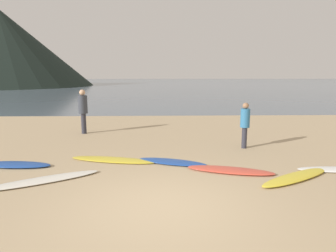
{
  "coord_description": "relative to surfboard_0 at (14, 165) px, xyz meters",
  "views": [
    {
      "loc": [
        0.0,
        -5.41,
        2.53
      ],
      "look_at": [
        0.33,
        5.45,
        0.6
      ],
      "focal_mm": 32.54,
      "sensor_mm": 36.0,
      "label": 1
    }
  ],
  "objects": [
    {
      "name": "person_0",
      "position": [
        0.81,
        4.49,
        1.03
      ],
      "size": [
        0.37,
        0.37,
        1.83
      ],
      "rotation": [
        0.0,
        0.0,
        0.11
      ],
      "color": "#2D2D38",
      "rests_on": "ground"
    },
    {
      "name": "ocean_water",
      "position": [
        3.94,
        59.63,
        -0.05
      ],
      "size": [
        140.0,
        100.0,
        0.01
      ],
      "primitive_type": "cube",
      "color": "slate",
      "rests_on": "ground"
    },
    {
      "name": "surfboard_5",
      "position": [
        7.24,
        -1.2,
        -0.0
      ],
      "size": [
        2.33,
        1.69,
        0.09
      ],
      "primitive_type": "ellipsoid",
      "rotation": [
        0.0,
        0.0,
        0.55
      ],
      "color": "yellow",
      "rests_on": "ground"
    },
    {
      "name": "ground_plane",
      "position": [
        3.94,
        7.32,
        -0.15
      ],
      "size": [
        120.0,
        120.0,
        0.2
      ],
      "primitive_type": "cube",
      "color": "tan",
      "rests_on": "ground"
    },
    {
      "name": "surfboard_3",
      "position": [
        4.3,
        0.16,
        -0.01
      ],
      "size": [
        2.06,
        1.23,
        0.07
      ],
      "primitive_type": "ellipsoid",
      "rotation": [
        0.0,
        0.0,
        -0.36
      ],
      "color": "#1E479E",
      "rests_on": "ground"
    },
    {
      "name": "person_1",
      "position": [
        6.81,
        1.81,
        0.86
      ],
      "size": [
        0.31,
        0.31,
        1.54
      ],
      "rotation": [
        0.0,
        0.0,
        0.39
      ],
      "color": "#2D2D38",
      "rests_on": "ground"
    },
    {
      "name": "surfboard_0",
      "position": [
        0.0,
        0.0,
        0.0
      ],
      "size": [
        2.07,
        0.8,
        0.09
      ],
      "primitive_type": "ellipsoid",
      "rotation": [
        0.0,
        0.0,
        -0.11
      ],
      "color": "#1E479E",
      "rests_on": "ground"
    },
    {
      "name": "surfboard_2",
      "position": [
        2.61,
        0.43,
        -0.02
      ],
      "size": [
        2.62,
        1.18,
        0.06
      ],
      "primitive_type": "ellipsoid",
      "rotation": [
        0.0,
        0.0,
        -0.24
      ],
      "color": "yellow",
      "rests_on": "ground"
    },
    {
      "name": "surfboard_4",
      "position": [
        5.77,
        -0.64,
        -0.0
      ],
      "size": [
        2.3,
        1.22,
        0.08
      ],
      "primitive_type": "ellipsoid",
      "rotation": [
        0.0,
        0.0,
        -0.3
      ],
      "color": "#D84C38",
      "rests_on": "ground"
    },
    {
      "name": "surfboard_1",
      "position": [
        1.2,
        -1.23,
        -0.01
      ],
      "size": [
        2.59,
        1.76,
        0.08
      ],
      "primitive_type": "ellipsoid",
      "rotation": [
        0.0,
        0.0,
        0.51
      ],
      "color": "silver",
      "rests_on": "ground"
    }
  ]
}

